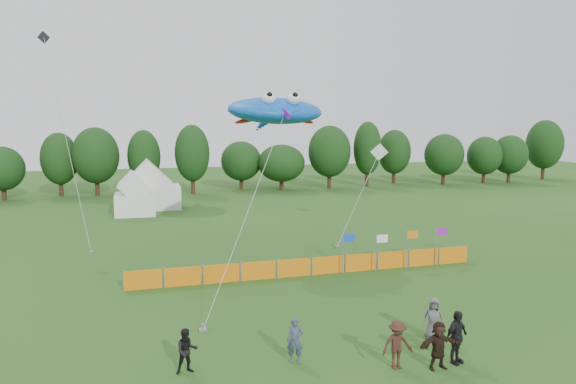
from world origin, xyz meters
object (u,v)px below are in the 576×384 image
object	(u,v)px
tent_left	(135,197)
spectator_f	(439,345)
spectator_c	(397,345)
spectator_b	(187,351)
spectator_e	(433,319)
spectator_a	(295,340)
spectator_d	(456,337)
stingray_kite	(274,111)
tent_right	(154,190)
barrier_fence	(311,266)

from	to	relation	value
tent_left	spectator_f	size ratio (longest dim) A/B	2.13
spectator_c	spectator_f	distance (m)	1.42
tent_left	spectator_b	xyz separation A→B (m)	(2.08, -31.78, -0.83)
spectator_e	spectator_c	bearing A→B (deg)	-119.67
spectator_a	spectator_d	size ratio (longest dim) A/B	0.85
spectator_a	spectator_c	bearing A→B (deg)	-3.90
spectator_c	stingray_kite	size ratio (longest dim) A/B	0.09
tent_right	spectator_d	distance (m)	37.95
spectator_b	stingray_kite	size ratio (longest dim) A/B	0.08
stingray_kite	tent_right	bearing A→B (deg)	110.52
spectator_f	spectator_a	bearing A→B (deg)	159.45
tent_left	spectator_a	size ratio (longest dim) A/B	2.21
tent_right	stingray_kite	size ratio (longest dim) A/B	0.26
barrier_fence	stingray_kite	xyz separation A→B (m)	(-0.60, 5.82, 8.63)
barrier_fence	spectator_b	world-z (taller)	spectator_b
tent_right	spectator_c	distance (m)	37.26
spectator_c	spectator_f	xyz separation A→B (m)	(1.36, -0.40, -0.01)
barrier_fence	spectator_f	xyz separation A→B (m)	(0.80, -11.54, 0.34)
tent_left	spectator_b	size ratio (longest dim) A/B	2.32
spectator_c	spectator_e	size ratio (longest dim) A/B	1.01
barrier_fence	spectator_f	distance (m)	11.57
spectator_d	spectator_b	bearing A→B (deg)	147.97
spectator_b	spectator_e	size ratio (longest dim) A/B	0.91
spectator_d	spectator_f	bearing A→B (deg)	173.14
barrier_fence	stingray_kite	world-z (taller)	stingray_kite
barrier_fence	tent_left	bearing A→B (deg)	113.40
spectator_a	spectator_f	world-z (taller)	spectator_f
spectator_e	barrier_fence	bearing A→B (deg)	126.49
tent_left	spectator_d	size ratio (longest dim) A/B	1.88
barrier_fence	spectator_a	distance (m)	10.49
barrier_fence	spectator_b	distance (m)	12.13
barrier_fence	spectator_c	world-z (taller)	spectator_c
stingray_kite	spectator_c	bearing A→B (deg)	-89.86
tent_left	spectator_a	distance (m)	32.59
tent_right	barrier_fence	bearing A→B (deg)	-72.67
spectator_e	spectator_f	world-z (taller)	spectator_e
tent_right	spectator_f	size ratio (longest dim) A/B	3.03
barrier_fence	spectator_c	size ratio (longest dim) A/B	11.62
spectator_c	barrier_fence	bearing A→B (deg)	88.89
tent_right	spectator_c	bearing A→B (deg)	-78.60
spectator_c	spectator_d	size ratio (longest dim) A/B	0.89
tent_right	spectator_f	bearing A→B (deg)	-76.71
spectator_c	spectator_e	bearing A→B (deg)	37.03
spectator_a	spectator_e	xyz separation A→B (m)	(5.72, 0.36, 0.04)
tent_left	stingray_kite	size ratio (longest dim) A/B	0.18
spectator_e	stingray_kite	world-z (taller)	stingray_kite
tent_right	spectator_a	world-z (taller)	tent_right
tent_right	spectator_e	xyz separation A→B (m)	(9.82, -34.77, -0.97)
tent_left	spectator_c	xyz separation A→B (m)	(9.09, -33.44, -0.75)
spectator_f	spectator_d	bearing A→B (deg)	14.30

